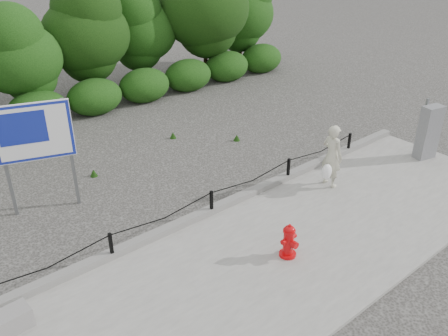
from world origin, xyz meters
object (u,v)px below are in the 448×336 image
at_px(pedestrian, 332,157).
at_px(utility_cabinet, 428,132).
at_px(fire_hydrant, 289,241).
at_px(advertising_sign, 34,137).

bearing_deg(pedestrian, utility_cabinet, -99.92).
height_order(fire_hydrant, advertising_sign, advertising_sign).
bearing_deg(fire_hydrant, advertising_sign, 119.69).
distance_m(fire_hydrant, utility_cabinet, 6.21).
bearing_deg(pedestrian, advertising_sign, 60.79).
bearing_deg(advertising_sign, pedestrian, -12.10).
distance_m(fire_hydrant, advertising_sign, 5.86).
relative_size(pedestrian, advertising_sign, 0.61).
relative_size(utility_cabinet, advertising_sign, 0.64).
relative_size(fire_hydrant, advertising_sign, 0.28).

